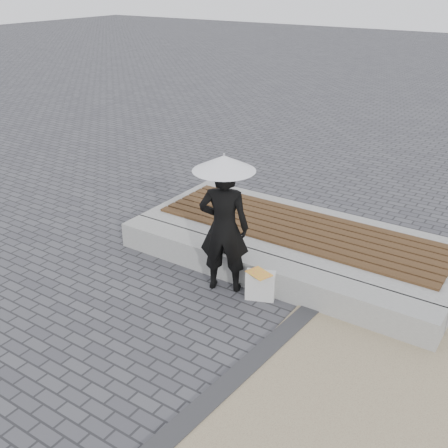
# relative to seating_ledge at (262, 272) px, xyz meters

# --- Properties ---
(ground) EXTENTS (80.00, 80.00, 0.00)m
(ground) POSITION_rel_seating_ledge_xyz_m (0.00, -1.60, -0.20)
(ground) COLOR #4B4B50
(ground) RESTS_ON ground
(edging_band) EXTENTS (0.61, 5.20, 0.04)m
(edging_band) POSITION_rel_seating_ledge_xyz_m (0.75, -2.10, -0.18)
(edging_band) COLOR #333336
(edging_band) RESTS_ON ground
(seating_ledge) EXTENTS (5.00, 0.45, 0.40)m
(seating_ledge) POSITION_rel_seating_ledge_xyz_m (0.00, 0.00, 0.00)
(seating_ledge) COLOR #AEAFA9
(seating_ledge) RESTS_ON ground
(timber_platform) EXTENTS (5.00, 2.00, 0.40)m
(timber_platform) POSITION_rel_seating_ledge_xyz_m (0.00, 1.20, 0.00)
(timber_platform) COLOR #B0B0AB
(timber_platform) RESTS_ON ground
(timber_decking) EXTENTS (4.60, 1.40, 0.04)m
(timber_decking) POSITION_rel_seating_ledge_xyz_m (0.00, 1.20, 0.22)
(timber_decking) COLOR #54391F
(timber_decking) RESTS_ON timber_platform
(woman) EXTENTS (0.81, 0.68, 1.89)m
(woman) POSITION_rel_seating_ledge_xyz_m (-0.40, -0.37, 0.74)
(woman) COLOR black
(woman) RESTS_ON ground
(parasol) EXTENTS (0.84, 0.84, 1.07)m
(parasol) POSITION_rel_seating_ledge_xyz_m (-0.40, -0.37, 1.67)
(parasol) COLOR silver
(parasol) RESTS_ON ground
(handbag) EXTENTS (0.34, 0.17, 0.23)m
(handbag) POSITION_rel_seating_ledge_xyz_m (-0.65, -0.07, 0.31)
(handbag) COLOR black
(handbag) RESTS_ON seating_ledge
(canvas_tote) EXTENTS (0.43, 0.30, 0.42)m
(canvas_tote) POSITION_rel_seating_ledge_xyz_m (0.17, -0.34, 0.01)
(canvas_tote) COLOR silver
(canvas_tote) RESTS_ON ground
(magazine) EXTENTS (0.38, 0.33, 0.01)m
(magazine) POSITION_rel_seating_ledge_xyz_m (0.17, -0.39, 0.22)
(magazine) COLOR #FF4E3B
(magazine) RESTS_ON canvas_tote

